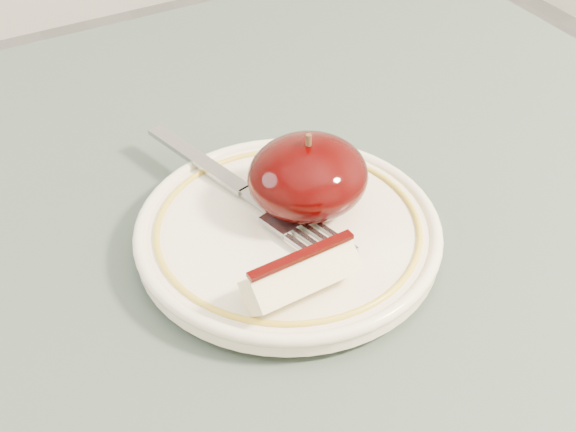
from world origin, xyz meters
TOP-DOWN VIEW (x-y plane):
  - plate at (0.06, 0.07)m, footprint 0.21×0.21m
  - apple_half at (0.08, 0.09)m, footprint 0.08×0.08m
  - apple_wedge at (0.04, 0.02)m, footprint 0.07×0.03m
  - fork at (0.05, 0.12)m, footprint 0.07×0.20m

SIDE VIEW (x-z plane):
  - plate at x=0.06m, z-range 0.75..0.77m
  - fork at x=0.05m, z-range 0.77..0.78m
  - apple_wedge at x=0.04m, z-range 0.77..0.80m
  - apple_half at x=0.08m, z-range 0.76..0.82m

